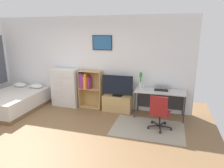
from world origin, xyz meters
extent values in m
plane|color=brown|center=(0.00, 0.00, 0.00)|extent=(7.20, 7.20, 0.00)
cube|color=white|center=(0.00, 2.43, 1.35)|extent=(6.12, 0.06, 2.70)
cube|color=black|center=(0.46, 2.38, 1.95)|extent=(0.59, 0.02, 0.42)
cube|color=#285B93|center=(0.46, 2.37, 1.95)|extent=(0.55, 0.01, 0.38)
cube|color=#9E937F|center=(1.98, 1.29, 0.00)|extent=(1.70, 1.20, 0.01)
cube|color=brown|center=(-2.01, 1.39, 0.05)|extent=(1.45, 1.96, 0.10)
cube|color=silver|center=(-2.01, 1.39, 0.30)|extent=(1.41, 1.92, 0.40)
ellipsoid|color=white|center=(-2.34, 2.09, 0.56)|extent=(0.45, 0.29, 0.14)
ellipsoid|color=white|center=(-1.72, 2.11, 0.56)|extent=(0.45, 0.29, 0.14)
cube|color=silver|center=(-0.68, 2.16, 0.58)|extent=(0.81, 0.42, 1.16)
cube|color=silver|center=(-0.68, 1.94, 0.12)|extent=(0.77, 0.01, 0.21)
sphere|color=#A59E8C|center=(-0.68, 1.93, 0.12)|extent=(0.03, 0.03, 0.03)
cube|color=silver|center=(-0.68, 1.94, 0.35)|extent=(0.77, 0.01, 0.21)
sphere|color=#A59E8C|center=(-0.68, 1.93, 0.35)|extent=(0.03, 0.03, 0.03)
cube|color=silver|center=(-0.68, 1.94, 0.58)|extent=(0.77, 0.01, 0.21)
sphere|color=#A59E8C|center=(-0.68, 1.93, 0.58)|extent=(0.03, 0.03, 0.03)
cube|color=silver|center=(-0.68, 1.94, 0.81)|extent=(0.77, 0.01, 0.21)
sphere|color=#A59E8C|center=(-0.68, 1.93, 0.81)|extent=(0.03, 0.03, 0.03)
cube|color=silver|center=(-0.68, 1.94, 1.04)|extent=(0.77, 0.01, 0.21)
sphere|color=#A59E8C|center=(-0.68, 1.93, 1.04)|extent=(0.03, 0.03, 0.03)
cube|color=tan|center=(-0.21, 2.22, 0.57)|extent=(0.02, 0.30, 1.14)
cube|color=tan|center=(0.47, 2.22, 0.57)|extent=(0.02, 0.30, 1.14)
cube|color=tan|center=(0.13, 2.22, 0.01)|extent=(0.69, 0.30, 0.02)
cube|color=tan|center=(0.13, 2.22, 0.59)|extent=(0.65, 0.30, 0.02)
cube|color=tan|center=(0.13, 2.22, 1.13)|extent=(0.65, 0.30, 0.02)
cube|color=tan|center=(0.13, 2.37, 0.57)|extent=(0.69, 0.01, 1.14)
cube|color=#8C388C|center=(-0.17, 2.20, 0.82)|extent=(0.03, 0.23, 0.44)
cube|color=#8C388C|center=(-0.13, 2.17, 0.83)|extent=(0.04, 0.18, 0.47)
cube|color=red|center=(-0.09, 2.17, 0.81)|extent=(0.03, 0.19, 0.42)
cube|color=#8C388C|center=(-0.06, 2.18, 0.83)|extent=(0.03, 0.19, 0.45)
cube|color=gold|center=(-0.03, 2.20, 0.79)|extent=(0.02, 0.24, 0.38)
cube|color=gold|center=(-0.01, 2.18, 0.83)|extent=(0.03, 0.20, 0.47)
cube|color=orange|center=(0.03, 2.17, 0.82)|extent=(0.03, 0.17, 0.44)
cube|color=red|center=(0.07, 2.17, 0.78)|extent=(0.03, 0.18, 0.36)
cube|color=red|center=(0.10, 2.18, 0.79)|extent=(0.02, 0.20, 0.39)
cube|color=#8C388C|center=(0.13, 2.19, 0.77)|extent=(0.02, 0.22, 0.35)
cube|color=tan|center=(0.98, 2.17, 0.23)|extent=(0.83, 0.40, 0.46)
cube|color=tan|center=(0.98, 1.97, 0.23)|extent=(0.83, 0.01, 0.02)
cube|color=black|center=(0.98, 2.15, 0.47)|extent=(0.28, 0.16, 0.02)
cube|color=black|center=(0.98, 2.15, 0.51)|extent=(0.06, 0.04, 0.05)
cube|color=black|center=(0.98, 2.15, 0.79)|extent=(0.89, 0.02, 0.55)
cube|color=black|center=(0.98, 2.14, 0.79)|extent=(0.86, 0.01, 0.52)
cube|color=silver|center=(2.18, 2.08, 0.72)|extent=(1.31, 0.58, 0.03)
cube|color=#2D2D30|center=(1.55, 1.82, 0.35)|extent=(0.03, 0.03, 0.71)
cube|color=#2D2D30|center=(2.80, 1.82, 0.35)|extent=(0.03, 0.03, 0.71)
cube|color=#2D2D30|center=(1.55, 2.34, 0.35)|extent=(0.03, 0.03, 0.71)
cube|color=#2D2D30|center=(2.80, 2.34, 0.35)|extent=(0.03, 0.03, 0.71)
cube|color=#2D2D30|center=(2.18, 2.36, 0.39)|extent=(1.25, 0.02, 0.50)
cylinder|color=#232326|center=(2.51, 1.34, 0.03)|extent=(0.05, 0.05, 0.05)
cube|color=#232326|center=(2.38, 1.36, 0.07)|extent=(0.28, 0.08, 0.02)
cylinder|color=#232326|center=(2.37, 1.64, 0.03)|extent=(0.05, 0.05, 0.05)
cube|color=#232326|center=(2.30, 1.51, 0.07)|extent=(0.16, 0.26, 0.02)
cylinder|color=#232326|center=(2.04, 1.59, 0.03)|extent=(0.05, 0.05, 0.05)
cube|color=#232326|center=(2.14, 1.49, 0.07)|extent=(0.22, 0.22, 0.02)
cylinder|color=#232326|center=(1.99, 1.27, 0.03)|extent=(0.05, 0.05, 0.05)
cube|color=#232326|center=(2.11, 1.33, 0.07)|extent=(0.26, 0.15, 0.02)
cylinder|color=#232326|center=(2.28, 1.11, 0.03)|extent=(0.05, 0.05, 0.05)
cube|color=#232326|center=(2.26, 1.25, 0.07)|extent=(0.07, 0.28, 0.02)
cylinder|color=#232326|center=(2.24, 1.39, 0.23)|extent=(0.04, 0.04, 0.30)
cube|color=maroon|center=(2.24, 1.39, 0.40)|extent=(0.51, 0.51, 0.03)
cube|color=maroon|center=(2.20, 1.19, 0.64)|extent=(0.40, 0.10, 0.45)
cube|color=#B7B7BC|center=(2.20, 2.09, 0.75)|extent=(0.38, 0.26, 0.01)
cube|color=black|center=(2.20, 2.08, 0.75)|extent=(0.36, 0.24, 0.00)
cube|color=#B7B7BC|center=(2.20, 2.25, 0.87)|extent=(0.38, 0.25, 0.07)
cube|color=#234C5B|center=(2.20, 2.24, 0.87)|extent=(0.36, 0.22, 0.06)
ellipsoid|color=silver|center=(2.45, 2.03, 0.76)|extent=(0.06, 0.10, 0.03)
cylinder|color=silver|center=(1.63, 2.23, 0.82)|extent=(0.09, 0.09, 0.16)
cylinder|color=#3D8438|center=(1.63, 2.24, 0.96)|extent=(0.01, 0.01, 0.34)
sphere|color=#308B2C|center=(1.63, 2.24, 1.13)|extent=(0.07, 0.07, 0.07)
cylinder|color=#3D8438|center=(1.63, 2.26, 0.94)|extent=(0.01, 0.01, 0.30)
sphere|color=#308B2C|center=(1.63, 2.26, 1.09)|extent=(0.07, 0.07, 0.07)
cylinder|color=#3D8438|center=(1.62, 2.23, 0.93)|extent=(0.01, 0.01, 0.28)
sphere|color=#308B2C|center=(1.62, 2.23, 1.07)|extent=(0.07, 0.07, 0.07)
cylinder|color=#3D8438|center=(1.63, 2.21, 0.97)|extent=(0.01, 0.01, 0.36)
sphere|color=#308B2C|center=(1.63, 2.21, 1.15)|extent=(0.07, 0.07, 0.07)
cylinder|color=silver|center=(1.74, 2.02, 0.74)|extent=(0.06, 0.06, 0.01)
cylinder|color=silver|center=(1.74, 2.02, 0.80)|extent=(0.01, 0.01, 0.10)
cone|color=silver|center=(1.74, 2.02, 0.88)|extent=(0.07, 0.07, 0.07)
camera|label=1|loc=(2.40, -3.21, 2.26)|focal=32.32mm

